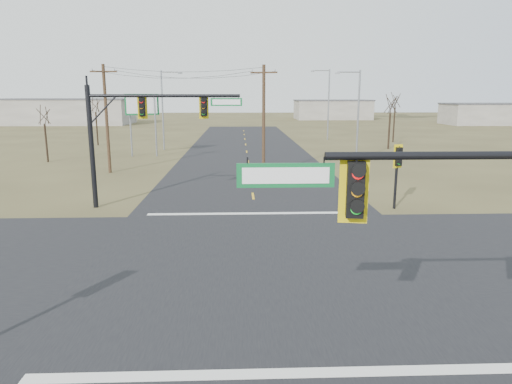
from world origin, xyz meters
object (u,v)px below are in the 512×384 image
at_px(streetlight_b, 327,101).
at_px(bare_tree_c, 391,104).
at_px(streetlight_c, 164,106).
at_px(pedestal_signal_ne, 398,161).
at_px(bare_tree_d, 395,100).
at_px(mast_arm_far, 142,120).
at_px(highway_sign, 142,113).
at_px(streetlight_a, 356,112).
at_px(utility_pole_near, 264,119).
at_px(bare_tree_b, 95,105).
at_px(utility_pole_far, 107,117).
at_px(bare_tree_a, 44,115).

distance_m(streetlight_b, bare_tree_c, 13.36).
bearing_deg(streetlight_c, streetlight_b, 22.21).
distance_m(pedestal_signal_ne, bare_tree_d, 40.58).
bearing_deg(mast_arm_far, bare_tree_d, 30.92).
distance_m(highway_sign, streetlight_a, 22.29).
bearing_deg(utility_pole_near, highway_sign, 133.24).
height_order(highway_sign, bare_tree_b, highway_sign).
relative_size(mast_arm_far, streetlight_a, 1.00).
bearing_deg(utility_pole_near, streetlight_c, 119.74).
distance_m(streetlight_a, bare_tree_d, 22.51).
bearing_deg(streetlight_b, bare_tree_c, -58.13).
height_order(utility_pole_near, streetlight_c, streetlight_c).
xyz_separation_m(utility_pole_near, streetlight_a, (9.30, 7.33, 0.35)).
bearing_deg(mast_arm_far, streetlight_c, 73.77).
xyz_separation_m(pedestal_signal_ne, utility_pole_far, (-20.13, 13.62, 1.88)).
height_order(pedestal_signal_ne, utility_pole_near, utility_pole_near).
height_order(mast_arm_far, pedestal_signal_ne, mast_arm_far).
distance_m(utility_pole_far, bare_tree_a, 10.34).
relative_size(streetlight_a, bare_tree_a, 1.50).
bearing_deg(bare_tree_c, streetlight_c, 179.93).
relative_size(utility_pole_far, bare_tree_d, 1.24).
bearing_deg(streetlight_a, bare_tree_c, 70.15).
distance_m(streetlight_a, streetlight_c, 23.31).
bearing_deg(streetlight_a, bare_tree_d, 73.85).
bearing_deg(bare_tree_a, utility_pole_near, -23.38).
xyz_separation_m(streetlight_a, streetlight_b, (1.72, 23.85, 0.77)).
height_order(utility_pole_far, streetlight_c, streetlight_c).
relative_size(highway_sign, streetlight_a, 0.75).
bearing_deg(bare_tree_a, mast_arm_far, -54.84).
bearing_deg(streetlight_b, pedestal_signal_ne, -87.58).
bearing_deg(mast_arm_far, streetlight_b, 42.99).
bearing_deg(bare_tree_d, streetlight_c, -165.08).
distance_m(utility_pole_near, streetlight_a, 11.85).
bearing_deg(pedestal_signal_ne, bare_tree_a, 129.26).
height_order(utility_pole_far, streetlight_b, streetlight_b).
distance_m(pedestal_signal_ne, utility_pole_near, 13.37).
height_order(bare_tree_a, bare_tree_b, bare_tree_b).
distance_m(streetlight_a, streetlight_b, 23.92).
xyz_separation_m(streetlight_a, streetlight_c, (-20.17, 11.69, 0.29)).
bearing_deg(bare_tree_d, utility_pole_near, -126.09).
distance_m(streetlight_a, bare_tree_a, 30.33).
height_order(streetlight_a, bare_tree_c, streetlight_a).
relative_size(streetlight_c, bare_tree_b, 1.41).
distance_m(highway_sign, streetlight_c, 6.18).
xyz_separation_m(mast_arm_far, highway_sign, (-4.74, 23.09, -0.45)).
height_order(pedestal_signal_ne, streetlight_c, streetlight_c).
bearing_deg(bare_tree_a, streetlight_c, 44.54).
relative_size(streetlight_c, bare_tree_a, 1.59).
distance_m(bare_tree_c, bare_tree_d, 8.88).
relative_size(bare_tree_a, bare_tree_d, 0.81).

